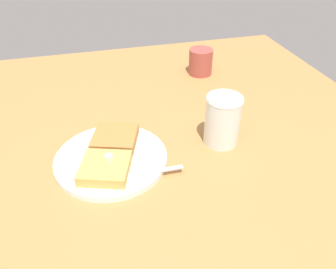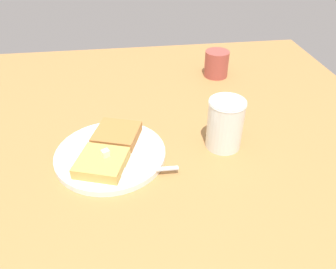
% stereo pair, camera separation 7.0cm
% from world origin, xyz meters
% --- Properties ---
extents(table_surface, '(1.24, 1.24, 0.02)m').
position_xyz_m(table_surface, '(0.00, 0.00, 0.01)').
color(table_surface, '#A97641').
rests_on(table_surface, ground).
extents(plate, '(0.24, 0.24, 0.01)m').
position_xyz_m(plate, '(-0.02, 0.09, 0.03)').
color(plate, white).
rests_on(plate, table_surface).
extents(toast_slice_left, '(0.12, 0.12, 0.02)m').
position_xyz_m(toast_slice_left, '(-0.06, 0.10, 0.04)').
color(toast_slice_left, tan).
rests_on(toast_slice_left, plate).
extents(toast_slice_middle, '(0.12, 0.12, 0.02)m').
position_xyz_m(toast_slice_middle, '(0.03, 0.07, 0.04)').
color(toast_slice_middle, '#AF7338').
rests_on(toast_slice_middle, plate).
extents(butter_pat_primary, '(0.02, 0.02, 0.01)m').
position_xyz_m(butter_pat_primary, '(-0.06, 0.09, 0.06)').
color(butter_pat_primary, '#F7EDC7').
rests_on(butter_pat_primary, toast_slice_left).
extents(fork, '(0.02, 0.16, 0.00)m').
position_xyz_m(fork, '(-0.09, 0.04, 0.03)').
color(fork, silver).
rests_on(fork, plate).
extents(syrup_jar, '(0.08, 0.08, 0.12)m').
position_xyz_m(syrup_jar, '(-0.01, -0.17, 0.07)').
color(syrup_jar, '#491B08').
rests_on(syrup_jar, table_surface).
extents(coffee_mug, '(0.10, 0.07, 0.08)m').
position_xyz_m(coffee_mug, '(0.35, -0.24, 0.06)').
color(coffee_mug, '#A2463E').
rests_on(coffee_mug, table_surface).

